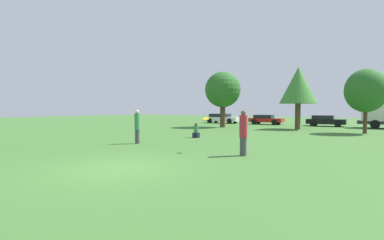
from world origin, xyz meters
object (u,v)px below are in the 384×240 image
object	(u,v)px
tree_1	(298,86)
parked_car_white	(222,118)
frisbee	(206,119)
parked_car_red	(266,119)
tree_0	(223,90)
person_thrower	(137,126)
tree_2	(366,91)
parked_car_black	(325,121)
person_catcher	(243,133)
bystander_sitting	(196,131)

from	to	relation	value
tree_1	parked_car_white	size ratio (longest dim) A/B	1.24
frisbee	parked_car_red	xyz separation A→B (m)	(-5.30, 22.60, -0.85)
frisbee	tree_0	bearing A→B (deg)	115.47
person_thrower	tree_2	distance (m)	17.62
tree_1	person_thrower	bearing A→B (deg)	-106.15
parked_car_white	tree_2	bearing A→B (deg)	-27.29
tree_0	parked_car_red	xyz separation A→B (m)	(1.87, 7.55, -3.21)
person_thrower	parked_car_black	size ratio (longest dim) A/B	0.47
tree_1	tree_2	distance (m)	5.74
person_catcher	parked_car_red	world-z (taller)	person_catcher
tree_0	parked_car_black	size ratio (longest dim) A/B	1.44
parked_car_red	parked_car_black	xyz separation A→B (m)	(6.62, 0.17, -0.00)
frisbee	tree_1	distance (m)	16.65
tree_2	parked_car_white	world-z (taller)	tree_2
person_thrower	tree_2	size ratio (longest dim) A/B	0.37
bystander_sitting	parked_car_red	xyz separation A→B (m)	(-1.56, 17.71, 0.21)
tree_0	tree_1	xyz separation A→B (m)	(7.11, 1.40, 0.21)
bystander_sitting	parked_car_red	distance (m)	17.78
person_thrower	parked_car_red	size ratio (longest dim) A/B	0.46
parked_car_white	person_catcher	bearing A→B (deg)	-62.40
frisbee	bystander_sitting	world-z (taller)	frisbee
bystander_sitting	tree_1	distance (m)	12.67
parked_car_red	parked_car_black	world-z (taller)	parked_car_black
tree_1	bystander_sitting	bearing A→B (deg)	-107.69
frisbee	tree_0	xyz separation A→B (m)	(-7.17, 15.05, 2.36)
person_catcher	tree_1	size ratio (longest dim) A/B	0.32
parked_car_red	parked_car_black	size ratio (longest dim) A/B	1.02
tree_1	parked_car_black	world-z (taller)	tree_1
person_thrower	parked_car_black	world-z (taller)	person_thrower
person_thrower	bystander_sitting	bearing A→B (deg)	81.51
frisbee	parked_car_black	bearing A→B (deg)	86.68
person_thrower	parked_car_red	world-z (taller)	person_thrower
parked_car_white	bystander_sitting	bearing A→B (deg)	-69.46
parked_car_white	frisbee	bearing A→B (deg)	-65.96
person_catcher	parked_car_red	xyz separation A→B (m)	(-7.07, 22.56, -0.32)
person_thrower	tree_0	bearing A→B (deg)	103.17
frisbee	tree_2	world-z (taller)	tree_2
tree_2	parked_car_red	bearing A→B (deg)	143.55
parked_car_white	parked_car_red	size ratio (longest dim) A/B	1.15
person_thrower	tree_1	bearing A→B (deg)	77.39
bystander_sitting	tree_0	size ratio (longest dim) A/B	0.18
tree_2	parked_car_red	size ratio (longest dim) A/B	1.23
parked_car_black	parked_car_red	bearing A→B (deg)	178.93
bystander_sitting	tree_2	bearing A→B (deg)	47.20
parked_car_white	parked_car_black	size ratio (longest dim) A/B	1.18
frisbee	tree_0	world-z (taller)	tree_0
person_thrower	parked_car_white	xyz separation A→B (m)	(-6.49, 21.91, -0.30)
tree_0	tree_1	size ratio (longest dim) A/B	0.99
frisbee	parked_car_white	world-z (taller)	frisbee
tree_1	parked_car_red	distance (m)	8.77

